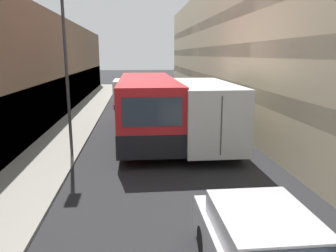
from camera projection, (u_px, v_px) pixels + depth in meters
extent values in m
plane|color=#232326|center=(160.00, 139.00, 16.43)|extent=(150.00, 150.00, 0.00)
cube|color=gray|center=(63.00, 140.00, 15.96)|extent=(2.39, 60.00, 0.10)
cube|color=brown|center=(4.00, 72.00, 15.03)|extent=(2.40, 60.00, 6.65)
cube|color=black|center=(23.00, 115.00, 15.52)|extent=(1.08, 60.00, 2.66)
cube|color=beige|center=(270.00, 44.00, 15.97)|extent=(2.40, 60.00, 9.23)
cube|color=#333D47|center=(254.00, 92.00, 16.40)|extent=(1.08, 60.00, 0.70)
cube|color=#333D47|center=(257.00, 50.00, 15.96)|extent=(1.08, 60.00, 0.70)
cube|color=#333D47|center=(259.00, 6.00, 15.53)|extent=(1.08, 60.00, 0.70)
cube|color=#B7B7BC|center=(264.00, 224.00, 5.77)|extent=(1.63, 2.10, 0.47)
cylinder|color=black|center=(203.00, 240.00, 6.91)|extent=(0.16, 0.60, 0.60)
cylinder|color=black|center=(281.00, 236.00, 7.07)|extent=(0.16, 0.60, 0.60)
cube|color=red|center=(147.00, 104.00, 16.19)|extent=(2.58, 9.60, 2.58)
cube|color=black|center=(147.00, 121.00, 16.37)|extent=(2.61, 9.62, 0.90)
cube|color=#2D3847|center=(147.00, 97.00, 16.10)|extent=(2.62, 8.83, 0.83)
cube|color=#2D3847|center=(152.00, 112.00, 11.41)|extent=(2.12, 0.04, 1.03)
cylinder|color=black|center=(126.00, 118.00, 19.23)|extent=(0.24, 1.00, 1.00)
cylinder|color=black|center=(165.00, 117.00, 19.45)|extent=(0.24, 1.00, 1.00)
cylinder|color=black|center=(123.00, 145.00, 13.44)|extent=(0.24, 1.00, 1.00)
cylinder|color=black|center=(177.00, 143.00, 13.66)|extent=(0.24, 1.00, 1.00)
cube|color=silver|center=(188.00, 104.00, 18.84)|extent=(2.27, 2.43, 1.86)
cube|color=silver|center=(203.00, 111.00, 14.56)|extent=(2.36, 6.24, 2.51)
cube|color=#4C4C4C|center=(221.00, 126.00, 11.52)|extent=(0.05, 0.02, 2.14)
cylinder|color=black|center=(170.00, 119.00, 18.92)|extent=(0.22, 0.96, 0.96)
cylinder|color=black|center=(206.00, 118.00, 19.13)|extent=(0.22, 0.96, 0.96)
cylinder|color=black|center=(185.00, 148.00, 13.04)|extent=(0.22, 0.96, 0.96)
cylinder|color=black|center=(237.00, 147.00, 13.25)|extent=(0.22, 0.96, 0.96)
cube|color=silver|center=(126.00, 91.00, 27.33)|extent=(1.92, 4.06, 1.81)
cube|color=#2D3847|center=(126.00, 85.00, 28.94)|extent=(1.53, 0.04, 0.63)
cylinder|color=black|center=(116.00, 99.00, 28.57)|extent=(0.16, 0.64, 0.64)
cylinder|color=black|center=(136.00, 99.00, 28.74)|extent=(0.16, 0.64, 0.64)
cylinder|color=black|center=(115.00, 103.00, 26.29)|extent=(0.16, 0.64, 0.64)
cylinder|color=black|center=(136.00, 103.00, 26.45)|extent=(0.16, 0.64, 0.64)
cylinder|color=#38383D|center=(67.00, 76.00, 12.76)|extent=(0.12, 0.12, 6.39)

